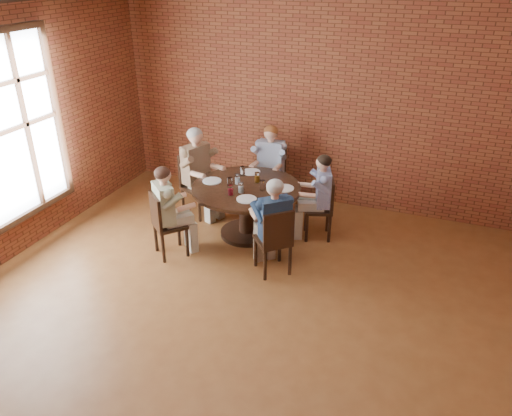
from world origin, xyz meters
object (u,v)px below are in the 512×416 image
at_px(dining_table, 247,201).
at_px(chair_e, 275,239).
at_px(chair_d, 164,222).
at_px(smartphone, 257,200).
at_px(diner_c, 199,173).
at_px(diner_d, 169,212).
at_px(diner_e, 273,226).
at_px(diner_a, 319,197).
at_px(chair_b, 271,174).
at_px(chair_c, 196,181).
at_px(chair_a, 323,206).
at_px(diner_b, 270,167).

bearing_deg(dining_table, chair_e, -47.96).
height_order(chair_d, smartphone, chair_d).
height_order(diner_c, diner_d, diner_c).
distance_m(dining_table, diner_e, 0.97).
height_order(diner_a, chair_d, diner_a).
distance_m(chair_b, chair_c, 1.18).
distance_m(dining_table, smartphone, 0.51).
relative_size(diner_d, diner_e, 0.99).
distance_m(chair_a, chair_d, 2.16).
bearing_deg(chair_b, chair_c, -145.89).
distance_m(diner_c, smartphone, 1.39).
height_order(diner_a, smartphone, diner_a).
relative_size(chair_a, chair_b, 0.95).
relative_size(chair_c, diner_d, 0.76).
bearing_deg(diner_a, diner_b, -143.67).
distance_m(chair_d, diner_d, 0.15).
distance_m(diner_a, diner_d, 2.03).
relative_size(chair_a, diner_b, 0.67).
relative_size(chair_b, smartphone, 6.54).
relative_size(chair_a, chair_c, 0.92).
height_order(chair_e, diner_e, diner_e).
bearing_deg(chair_c, smartphone, -98.45).
relative_size(chair_b, chair_e, 1.03).
distance_m(chair_b, diner_c, 1.15).
xyz_separation_m(diner_b, smartphone, (0.32, -1.34, 0.11)).
bearing_deg(smartphone, chair_b, 103.85).
distance_m(diner_b, chair_d, 2.03).
relative_size(dining_table, chair_a, 1.70).
xyz_separation_m(diner_b, chair_d, (-0.75, -1.87, -0.16)).
xyz_separation_m(diner_a, diner_b, (-0.96, 0.67, 0.04)).
xyz_separation_m(chair_a, chair_d, (-1.78, -1.23, 0.01)).
distance_m(dining_table, chair_d, 1.18).
height_order(chair_b, diner_c, diner_c).
xyz_separation_m(chair_d, diner_e, (1.42, 0.17, 0.14)).
bearing_deg(smartphone, chair_a, 45.31).
distance_m(diner_a, diner_c, 1.85).
distance_m(dining_table, diner_d, 1.11).
height_order(chair_b, diner_d, diner_d).
relative_size(dining_table, chair_c, 1.57).
distance_m(diner_b, diner_c, 1.09).
relative_size(diner_b, diner_d, 1.04).
bearing_deg(diner_d, dining_table, -90.00).
relative_size(chair_c, diner_c, 0.70).
bearing_deg(chair_d, diner_d, -90.00).
distance_m(chair_a, chair_e, 1.15).
xyz_separation_m(dining_table, chair_c, (-0.99, 0.38, -0.02)).
bearing_deg(chair_a, chair_b, -144.08).
xyz_separation_m(dining_table, chair_d, (-0.78, -0.89, -0.04)).
bearing_deg(diner_a, chair_e, -31.37).
relative_size(chair_b, chair_c, 0.97).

